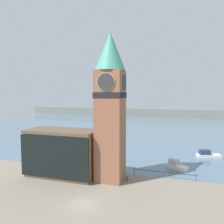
{
  "coord_description": "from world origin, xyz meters",
  "views": [
    {
      "loc": [
        11.89,
        -25.03,
        14.49
      ],
      "look_at": [
        2.06,
        6.79,
        11.67
      ],
      "focal_mm": 35.0,
      "sensor_mm": 36.0,
      "label": 1
    }
  ],
  "objects_px": {
    "boat_near": "(176,166)",
    "mooring_bollard_near": "(127,178)",
    "pier_building": "(62,152)",
    "boat_far": "(207,154)",
    "clock_tower": "(110,103)"
  },
  "relations": [
    {
      "from": "clock_tower",
      "to": "boat_far",
      "type": "height_order",
      "value": "clock_tower"
    },
    {
      "from": "clock_tower",
      "to": "pier_building",
      "type": "xyz_separation_m",
      "value": [
        -8.74,
        -0.59,
        -8.81
      ]
    },
    {
      "from": "clock_tower",
      "to": "boat_far",
      "type": "relative_size",
      "value": 4.38
    },
    {
      "from": "clock_tower",
      "to": "boat_near",
      "type": "height_order",
      "value": "clock_tower"
    },
    {
      "from": "pier_building",
      "to": "boat_near",
      "type": "distance_m",
      "value": 21.73
    },
    {
      "from": "boat_near",
      "to": "mooring_bollard_near",
      "type": "bearing_deg",
      "value": -102.73
    },
    {
      "from": "boat_far",
      "to": "mooring_bollard_near",
      "type": "distance_m",
      "value": 23.63
    },
    {
      "from": "boat_near",
      "to": "boat_far",
      "type": "bearing_deg",
      "value": 86.56
    },
    {
      "from": "pier_building",
      "to": "boat_far",
      "type": "xyz_separation_m",
      "value": [
        26.0,
        19.63,
        -3.51
      ]
    },
    {
      "from": "clock_tower",
      "to": "boat_far",
      "type": "distance_m",
      "value": 28.5
    },
    {
      "from": "boat_near",
      "to": "mooring_bollard_near",
      "type": "height_order",
      "value": "boat_near"
    },
    {
      "from": "pier_building",
      "to": "boat_far",
      "type": "height_order",
      "value": "pier_building"
    },
    {
      "from": "clock_tower",
      "to": "boat_far",
      "type": "xyz_separation_m",
      "value": [
        17.26,
        19.04,
        -12.32
      ]
    },
    {
      "from": "mooring_bollard_near",
      "to": "pier_building",
      "type": "bearing_deg",
      "value": -175.58
    },
    {
      "from": "pier_building",
      "to": "boat_near",
      "type": "xyz_separation_m",
      "value": [
        19.31,
        9.35,
        -3.47
      ]
    }
  ]
}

